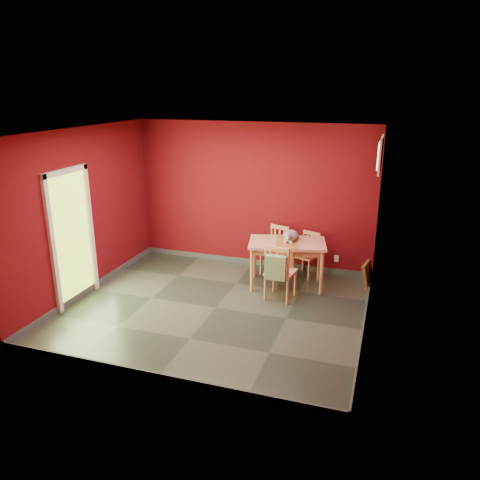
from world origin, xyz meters
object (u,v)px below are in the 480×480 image
(chair_far_left, at_px, (276,250))
(cat, at_px, (291,234))
(dining_table, at_px, (287,247))
(chair_near, at_px, (280,271))
(picture_frame, at_px, (368,275))
(chair_far_right, at_px, (307,254))
(tote_bag, at_px, (276,268))

(chair_far_left, xyz_separation_m, cat, (0.36, -0.42, 0.47))
(dining_table, xyz_separation_m, chair_far_left, (-0.32, 0.51, -0.25))
(chair_near, bearing_deg, chair_far_left, 107.34)
(dining_table, bearing_deg, picture_frame, 14.52)
(chair_far_right, bearing_deg, cat, -113.84)
(cat, bearing_deg, chair_far_left, 110.02)
(tote_bag, xyz_separation_m, picture_frame, (1.34, 1.14, -0.40))
(chair_far_left, xyz_separation_m, chair_near, (0.34, -1.08, 0.03))
(chair_far_right, xyz_separation_m, picture_frame, (1.09, -0.23, -0.19))
(cat, bearing_deg, picture_frame, -9.48)
(dining_table, distance_m, tote_bag, 0.79)
(chair_far_left, distance_m, chair_far_right, 0.58)
(dining_table, height_order, picture_frame, dining_table)
(chair_far_left, height_order, tote_bag, tote_bag)
(chair_far_left, distance_m, tote_bag, 1.35)
(chair_near, distance_m, picture_frame, 1.63)
(chair_near, xyz_separation_m, cat, (0.02, 0.66, 0.44))
(tote_bag, bearing_deg, picture_frame, 40.26)
(chair_far_right, distance_m, chair_near, 1.18)
(tote_bag, bearing_deg, chair_far_left, 103.78)
(dining_table, relative_size, chair_far_right, 1.75)
(chair_near, distance_m, cat, 0.79)
(chair_far_left, distance_m, picture_frame, 1.69)
(chair_far_left, relative_size, chair_near, 0.94)
(chair_near, bearing_deg, chair_far_right, 78.37)
(chair_near, height_order, picture_frame, chair_near)
(chair_far_right, bearing_deg, dining_table, -113.48)
(tote_bag, bearing_deg, dining_table, 89.85)
(dining_table, xyz_separation_m, chair_far_right, (0.25, 0.58, -0.29))
(dining_table, xyz_separation_m, tote_bag, (-0.00, -0.79, -0.07))
(chair_far_right, xyz_separation_m, chair_near, (-0.24, -1.15, 0.07))
(dining_table, relative_size, cat, 2.92)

